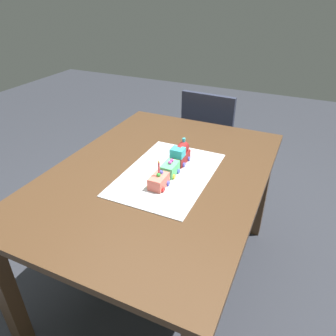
{
  "coord_description": "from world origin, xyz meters",
  "views": [
    {
      "loc": [
        1.18,
        0.6,
        1.54
      ],
      "look_at": [
        0.0,
        0.05,
        0.77
      ],
      "focal_mm": 33.73,
      "sensor_mm": 36.0,
      "label": 1
    }
  ],
  "objects_px": {
    "cake_car_caboose_coral": "(159,181)",
    "birthday_candle": "(159,166)",
    "chair": "(211,138)",
    "cake_locomotive": "(180,154)",
    "cake_car_tanker_mint_green": "(170,169)",
    "dining_table": "(158,190)"
  },
  "relations": [
    {
      "from": "cake_locomotive",
      "to": "chair",
      "type": "bearing_deg",
      "value": -172.89
    },
    {
      "from": "chair",
      "to": "cake_locomotive",
      "type": "height_order",
      "value": "same"
    },
    {
      "from": "cake_car_caboose_coral",
      "to": "birthday_candle",
      "type": "height_order",
      "value": "birthday_candle"
    },
    {
      "from": "cake_car_tanker_mint_green",
      "to": "birthday_candle",
      "type": "distance_m",
      "value": 0.14
    },
    {
      "from": "dining_table",
      "to": "cake_locomotive",
      "type": "relative_size",
      "value": 10.0
    },
    {
      "from": "dining_table",
      "to": "cake_car_tanker_mint_green",
      "type": "xyz_separation_m",
      "value": [
        0.0,
        0.06,
        0.14
      ]
    },
    {
      "from": "dining_table",
      "to": "cake_car_tanker_mint_green",
      "type": "bearing_deg",
      "value": 87.27
    },
    {
      "from": "cake_locomotive",
      "to": "birthday_candle",
      "type": "height_order",
      "value": "birthday_candle"
    },
    {
      "from": "chair",
      "to": "cake_car_caboose_coral",
      "type": "xyz_separation_m",
      "value": [
        1.15,
        0.11,
        0.3
      ]
    },
    {
      "from": "cake_car_caboose_coral",
      "to": "birthday_candle",
      "type": "distance_m",
      "value": 0.07
    },
    {
      "from": "chair",
      "to": "cake_car_caboose_coral",
      "type": "bearing_deg",
      "value": 98.34
    },
    {
      "from": "cake_car_tanker_mint_green",
      "to": "cake_car_caboose_coral",
      "type": "height_order",
      "value": "same"
    },
    {
      "from": "chair",
      "to": "dining_table",
      "type": "bearing_deg",
      "value": 95.48
    },
    {
      "from": "cake_car_tanker_mint_green",
      "to": "chair",
      "type": "bearing_deg",
      "value": -173.76
    },
    {
      "from": "chair",
      "to": "cake_car_tanker_mint_green",
      "type": "xyz_separation_m",
      "value": [
        1.04,
        0.11,
        0.3
      ]
    },
    {
      "from": "dining_table",
      "to": "birthday_candle",
      "type": "relative_size",
      "value": 21.78
    },
    {
      "from": "chair",
      "to": "cake_car_caboose_coral",
      "type": "height_order",
      "value": "chair"
    },
    {
      "from": "dining_table",
      "to": "birthday_candle",
      "type": "bearing_deg",
      "value": 28.4
    },
    {
      "from": "cake_car_tanker_mint_green",
      "to": "cake_locomotive",
      "type": "bearing_deg",
      "value": -180.0
    },
    {
      "from": "chair",
      "to": "cake_locomotive",
      "type": "xyz_separation_m",
      "value": [
        0.91,
        0.11,
        0.32
      ]
    },
    {
      "from": "birthday_candle",
      "to": "dining_table",
      "type": "bearing_deg",
      "value": -151.6
    },
    {
      "from": "dining_table",
      "to": "chair",
      "type": "distance_m",
      "value": 1.05
    }
  ]
}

